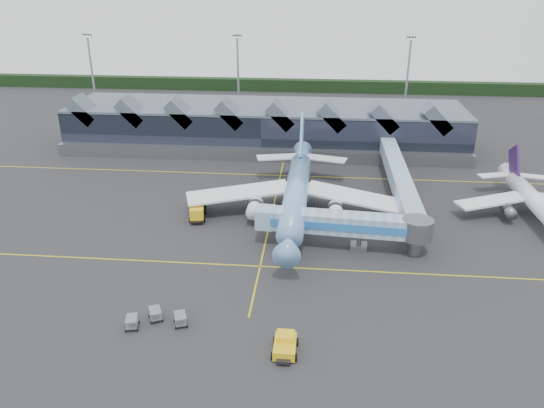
# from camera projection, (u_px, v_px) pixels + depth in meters

# --- Properties ---
(ground) EXTENTS (260.00, 260.00, 0.00)m
(ground) POSITION_uv_depth(u_px,v_px,m) (266.00, 240.00, 81.09)
(ground) COLOR #242426
(ground) RESTS_ON ground
(taxi_stripes) EXTENTS (120.00, 60.00, 0.01)m
(taxi_stripes) POSITION_uv_depth(u_px,v_px,m) (272.00, 213.00, 90.20)
(taxi_stripes) COLOR gold
(taxi_stripes) RESTS_ON ground
(tree_line_far) EXTENTS (260.00, 4.00, 4.00)m
(tree_line_far) POSITION_uv_depth(u_px,v_px,m) (299.00, 85.00, 180.53)
(tree_line_far) COLOR black
(tree_line_far) RESTS_ON ground
(terminal) EXTENTS (90.00, 22.25, 12.52)m
(terminal) POSITION_uv_depth(u_px,v_px,m) (265.00, 126.00, 122.71)
(terminal) COLOR black
(terminal) RESTS_ON ground
(light_masts) EXTENTS (132.40, 42.56, 22.45)m
(light_masts) POSITION_uv_depth(u_px,v_px,m) (376.00, 82.00, 131.50)
(light_masts) COLOR #909498
(light_masts) RESTS_ON ground
(main_airliner) EXTENTS (37.84, 43.38, 13.97)m
(main_airliner) POSITION_uv_depth(u_px,v_px,m) (297.00, 191.00, 88.35)
(main_airliner) COLOR #6E96DF
(main_airliner) RESTS_ON ground
(regional_jet) EXTENTS (25.72, 27.96, 9.62)m
(regional_jet) POSITION_uv_depth(u_px,v_px,m) (532.00, 199.00, 87.79)
(regional_jet) COLOR white
(regional_jet) RESTS_ON ground
(jet_bridge) EXTENTS (25.59, 5.75, 5.66)m
(jet_bridge) POSITION_uv_depth(u_px,v_px,m) (353.00, 225.00, 76.93)
(jet_bridge) COLOR #77A7C6
(jet_bridge) RESTS_ON ground
(fuel_truck) EXTENTS (3.73, 8.91, 2.96)m
(fuel_truck) POSITION_uv_depth(u_px,v_px,m) (197.00, 206.00, 88.84)
(fuel_truck) COLOR black
(fuel_truck) RESTS_ON ground
(pushback_tug) EXTENTS (2.79, 4.39, 1.92)m
(pushback_tug) POSITION_uv_depth(u_px,v_px,m) (285.00, 345.00, 56.93)
(pushback_tug) COLOR yellow
(pushback_tug) RESTS_ON ground
(baggage_carts) EXTENTS (7.18, 4.10, 1.40)m
(baggage_carts) POSITION_uv_depth(u_px,v_px,m) (156.00, 318.00, 61.46)
(baggage_carts) COLOR gray
(baggage_carts) RESTS_ON ground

